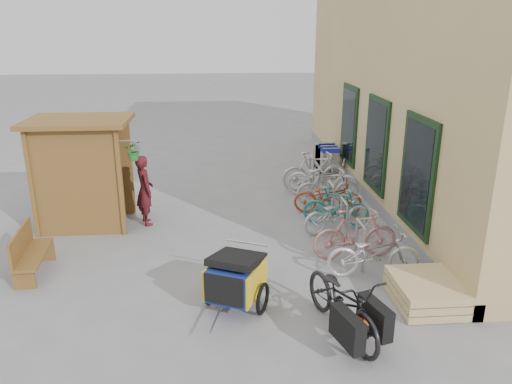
{
  "coord_description": "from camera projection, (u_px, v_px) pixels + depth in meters",
  "views": [
    {
      "loc": [
        -0.28,
        -8.23,
        4.26
      ],
      "look_at": [
        0.5,
        1.5,
        1.0
      ],
      "focal_mm": 35.0,
      "sensor_mm": 36.0,
      "label": 1
    }
  ],
  "objects": [
    {
      "name": "building",
      "position": [
        479.0,
        57.0,
        12.79
      ],
      "size": [
        6.07,
        13.0,
        7.0
      ],
      "color": "tan",
      "rests_on": "ground"
    },
    {
      "name": "bike_1",
      "position": [
        355.0,
        234.0,
        9.48
      ],
      "size": [
        1.67,
        0.57,
        0.99
      ],
      "primitive_type": "imported",
      "rotation": [
        0.0,
        0.0,
        1.63
      ],
      "color": "tan",
      "rests_on": "ground"
    },
    {
      "name": "bike_4",
      "position": [
        328.0,
        197.0,
        11.78
      ],
      "size": [
        1.68,
        0.86,
        0.84
      ],
      "primitive_type": "imported",
      "rotation": [
        0.0,
        0.0,
        1.38
      ],
      "color": "#98351B",
      "rests_on": "ground"
    },
    {
      "name": "bike_2",
      "position": [
        337.0,
        214.0,
        10.73
      ],
      "size": [
        1.68,
        1.0,
        0.83
      ],
      "primitive_type": "imported",
      "rotation": [
        0.0,
        0.0,
        1.87
      ],
      "color": "#B4B4B9",
      "rests_on": "ground"
    },
    {
      "name": "bike_5",
      "position": [
        328.0,
        187.0,
        12.33
      ],
      "size": [
        1.58,
        0.47,
        0.94
      ],
      "primitive_type": "imported",
      "rotation": [
        0.0,
        0.0,
        1.59
      ],
      "color": "beige",
      "rests_on": "ground"
    },
    {
      "name": "bike_0",
      "position": [
        374.0,
        253.0,
        8.82
      ],
      "size": [
        1.68,
        0.61,
        0.88
      ],
      "primitive_type": "imported",
      "rotation": [
        0.0,
        0.0,
        1.55
      ],
      "color": "beige",
      "rests_on": "ground"
    },
    {
      "name": "shopping_carts",
      "position": [
        326.0,
        155.0,
        15.06
      ],
      "size": [
        0.52,
        1.45,
        0.94
      ],
      "color": "silver",
      "rests_on": "ground"
    },
    {
      "name": "kiosk",
      "position": [
        78.0,
        158.0,
        10.74
      ],
      "size": [
        2.49,
        1.65,
        2.4
      ],
      "color": "brown",
      "rests_on": "ground"
    },
    {
      "name": "child_trailer",
      "position": [
        236.0,
        277.0,
        7.79
      ],
      "size": [
        1.09,
        1.63,
        0.96
      ],
      "rotation": [
        0.0,
        0.0,
        -0.43
      ],
      "color": "navy",
      "rests_on": "ground"
    },
    {
      "name": "bike_3",
      "position": [
        336.0,
        207.0,
        11.09
      ],
      "size": [
        1.52,
        0.82,
        0.88
      ],
      "primitive_type": "imported",
      "rotation": [
        0.0,
        0.0,
        1.28
      ],
      "color": "#208075",
      "rests_on": "ground"
    },
    {
      "name": "bike_rack",
      "position": [
        331.0,
        198.0,
        11.43
      ],
      "size": [
        0.05,
        5.35,
        0.86
      ],
      "color": "#A5A8AD",
      "rests_on": "ground"
    },
    {
      "name": "cargo_bike",
      "position": [
        344.0,
        303.0,
        7.12
      ],
      "size": [
        1.2,
        2.04,
        1.01
      ],
      "rotation": [
        0.0,
        0.0,
        0.29
      ],
      "color": "black",
      "rests_on": "ground"
    },
    {
      "name": "person_kiosk",
      "position": [
        145.0,
        190.0,
        11.07
      ],
      "size": [
        0.56,
        0.68,
        1.58
      ],
      "primitive_type": "imported",
      "rotation": [
        0.0,
        0.0,
        1.95
      ],
      "color": "maroon",
      "rests_on": "ground"
    },
    {
      "name": "bike_6",
      "position": [
        323.0,
        179.0,
        12.93
      ],
      "size": [
        1.98,
        1.19,
        0.98
      ],
      "primitive_type": "imported",
      "rotation": [
        0.0,
        0.0,
        1.26
      ],
      "color": "#B4B4B9",
      "rests_on": "ground"
    },
    {
      "name": "ground",
      "position": [
        235.0,
        270.0,
        9.15
      ],
      "size": [
        80.0,
        80.0,
        0.0
      ],
      "primitive_type": "plane",
      "color": "gray"
    },
    {
      "name": "bike_7",
      "position": [
        315.0,
        171.0,
        13.42
      ],
      "size": [
        1.81,
        0.59,
        1.08
      ],
      "primitive_type": "imported",
      "rotation": [
        0.0,
        0.0,
        1.62
      ],
      "color": "beige",
      "rests_on": "ground"
    },
    {
      "name": "bench",
      "position": [
        29.0,
        252.0,
        8.87
      ],
      "size": [
        0.53,
        1.39,
        0.86
      ],
      "rotation": [
        0.0,
        0.0,
        0.09
      ],
      "color": "brown",
      "rests_on": "ground"
    },
    {
      "name": "pallet_stack",
      "position": [
        426.0,
        292.0,
        7.99
      ],
      "size": [
        1.0,
        1.2,
        0.4
      ],
      "color": "tan",
      "rests_on": "ground"
    }
  ]
}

